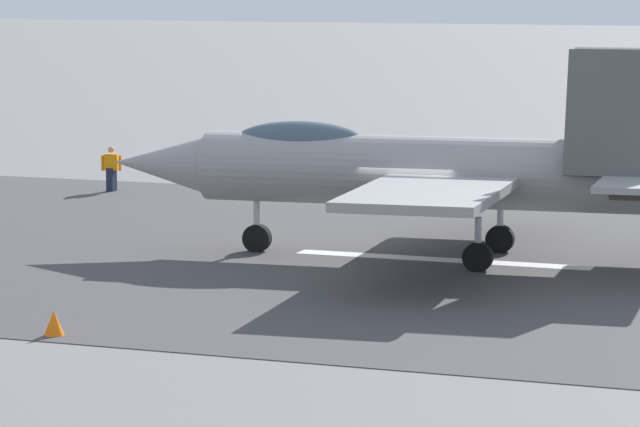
# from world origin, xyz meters

# --- Properties ---
(ground_plane) EXTENTS (400.00, 400.00, 0.00)m
(ground_plane) POSITION_xyz_m (0.00, 0.00, 0.00)
(ground_plane) COLOR slate
(runway_strip) EXTENTS (240.00, 26.00, 0.02)m
(runway_strip) POSITION_xyz_m (-0.02, 0.00, 0.01)
(runway_strip) COLOR #434041
(runway_strip) RESTS_ON ground
(fighter_jet) EXTENTS (16.28, 14.20, 5.60)m
(fighter_jet) POSITION_xyz_m (-0.22, -0.00, 2.41)
(fighter_jet) COLOR gray
(fighter_jet) RESTS_ON ground
(crew_person) EXTENTS (0.68, 0.39, 1.57)m
(crew_person) POSITION_xyz_m (14.24, -10.27, 0.78)
(crew_person) COLOR #1E2338
(crew_person) RESTS_ON ground
(marker_cone_mid) EXTENTS (0.44, 0.44, 0.55)m
(marker_cone_mid) POSITION_xyz_m (3.97, 12.36, 0.28)
(marker_cone_mid) COLOR orange
(marker_cone_mid) RESTS_ON ground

